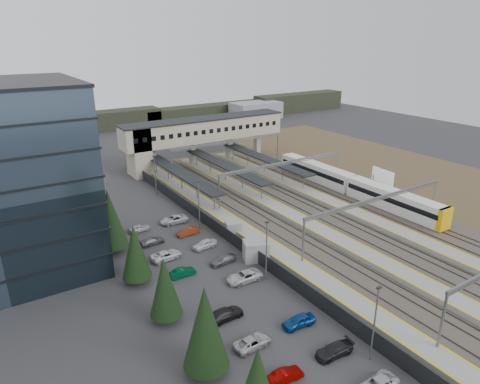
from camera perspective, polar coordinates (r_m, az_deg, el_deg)
ground at (r=65.56m, az=5.01°, el=-6.45°), size 220.00×220.00×0.00m
conifer_row at (r=50.80m, az=-12.34°, el=-9.13°), size 4.42×49.82×9.50m
car_park at (r=54.28m, az=-2.23°, el=-11.75°), size 10.69×44.72×1.30m
lampposts at (r=60.51m, az=-1.63°, el=-4.20°), size 0.50×53.25×8.07m
fence at (r=65.53m, az=-2.18°, el=-5.42°), size 0.08×90.00×2.00m
relay_cabin_near at (r=59.50m, az=2.11°, el=-7.81°), size 4.02×3.54×2.78m
relay_cabin_far at (r=66.66m, az=-0.89°, el=-4.87°), size 2.90×2.66×2.17m
rail_corridor at (r=74.38m, az=8.38°, el=-3.01°), size 34.00×90.00×0.92m
canopies at (r=88.63m, az=-1.98°, el=3.53°), size 23.10×30.00×3.28m
footbridge at (r=100.71m, az=-6.09°, el=7.82°), size 40.40×6.40×11.20m
gantries at (r=72.69m, az=11.23°, el=1.08°), size 28.40×62.28×7.17m
train at (r=85.26m, az=14.75°, el=0.85°), size 2.87×39.86×3.61m
billboard at (r=88.88m, az=18.49°, el=1.93°), size 0.53×5.49×4.57m
scrub_east at (r=100.40m, az=23.99°, el=1.44°), size 34.00×120.00×0.06m
treeline_far at (r=153.09m, az=-9.26°, el=10.01°), size 170.00×19.00×7.00m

